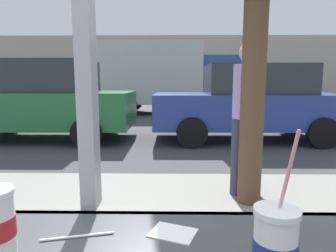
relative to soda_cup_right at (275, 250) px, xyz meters
name	(u,v)px	position (x,y,z in m)	size (l,w,h in m)	color
ground_plane	(164,127)	(-0.47, 8.33, -1.05)	(60.00, 60.00, 0.00)	#424244
sidewalk_strip	(142,230)	(-0.47, 1.93, -0.98)	(16.00, 2.80, 0.14)	gray
building_facade_far	(169,68)	(-0.47, 21.54, 1.21)	(28.00, 1.20, 4.51)	#A89E8E
soda_cup_right	(275,250)	(0.00, 0.00, 0.00)	(0.09, 0.09, 0.33)	white
loose_straw	(78,236)	(-0.45, 0.20, -0.09)	(0.01, 0.01, 0.19)	white
napkin_wrapper	(173,233)	(-0.20, 0.23, -0.09)	(0.12, 0.09, 0.00)	white
parked_car_green	(42,101)	(-3.24, 6.37, -0.13)	(4.25, 2.00, 1.83)	#236B38
parked_car_blue	(250,102)	(1.58, 6.37, -0.17)	(4.29, 1.92, 1.73)	#283D93
box_truck	(164,76)	(-0.54, 12.11, 0.53)	(6.24, 2.44, 2.88)	beige
pedestrian	(248,109)	(0.59, 2.62, 0.03)	(0.32, 0.32, 1.63)	#38354B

